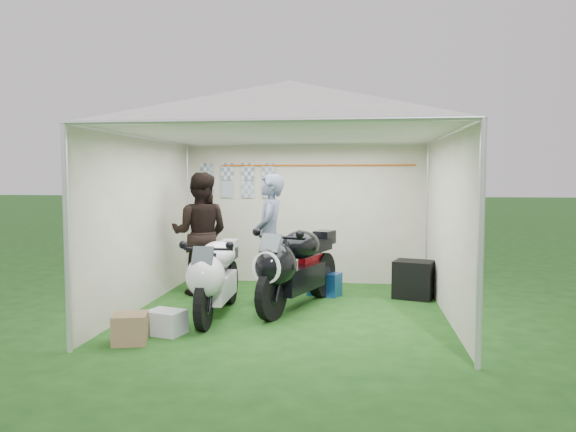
% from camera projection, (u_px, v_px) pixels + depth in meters
% --- Properties ---
extents(ground, '(80.00, 80.00, 0.00)m').
position_uv_depth(ground, '(290.00, 311.00, 7.41)').
color(ground, '#184313').
rests_on(ground, ground).
extents(canopy_tent, '(5.66, 5.66, 3.00)m').
position_uv_depth(canopy_tent, '(290.00, 114.00, 7.26)').
color(canopy_tent, silver).
rests_on(canopy_tent, ground).
extents(motorcycle_white, '(0.47, 1.99, 0.98)m').
position_uv_depth(motorcycle_white, '(215.00, 275.00, 7.01)').
color(motorcycle_white, black).
rests_on(motorcycle_white, ground).
extents(motorcycle_black, '(1.03, 2.09, 1.07)m').
position_uv_depth(motorcycle_black, '(295.00, 265.00, 7.44)').
color(motorcycle_black, black).
rests_on(motorcycle_black, ground).
extents(paddock_stand, '(0.52, 0.42, 0.34)m').
position_uv_depth(paddock_stand, '(325.00, 284.00, 8.35)').
color(paddock_stand, blue).
rests_on(paddock_stand, ground).
extents(person_dark_jacket, '(0.92, 0.73, 1.83)m').
position_uv_depth(person_dark_jacket, '(200.00, 234.00, 8.39)').
color(person_dark_jacket, black).
rests_on(person_dark_jacket, ground).
extents(person_blue_jacket, '(0.44, 0.66, 1.80)m').
position_uv_depth(person_blue_jacket, '(270.00, 237.00, 7.98)').
color(person_blue_jacket, slate).
rests_on(person_blue_jacket, ground).
extents(equipment_box, '(0.65, 0.58, 0.55)m').
position_uv_depth(equipment_box, '(414.00, 279.00, 8.15)').
color(equipment_box, black).
rests_on(equipment_box, ground).
extents(crate_0, '(0.47, 0.41, 0.27)m').
position_uv_depth(crate_0, '(166.00, 322.00, 6.32)').
color(crate_0, '#B0B6B9').
rests_on(crate_0, ground).
extents(crate_1, '(0.43, 0.43, 0.31)m').
position_uv_depth(crate_1, '(130.00, 328.00, 5.97)').
color(crate_1, brown).
rests_on(crate_1, ground).
extents(crate_2, '(0.32, 0.28, 0.21)m').
position_uv_depth(crate_2, '(165.00, 323.00, 6.39)').
color(crate_2, silver).
rests_on(crate_2, ground).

